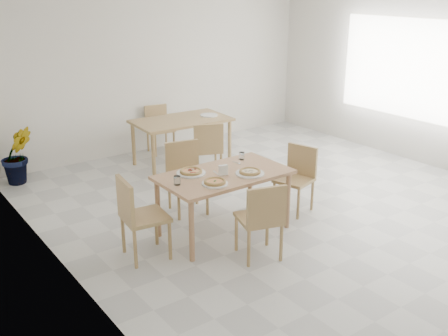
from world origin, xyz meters
TOP-DOWN VIEW (x-y plane):
  - room at (2.98, 0.30)m, footprint 7.28×7.00m
  - main_table at (-1.15, 0.04)m, footprint 1.52×0.86m
  - chair_south at (-1.22, -0.73)m, footprint 0.54×0.54m
  - chair_north at (-1.17, 0.87)m, footprint 0.54×0.54m
  - chair_west at (-2.27, 0.08)m, footprint 0.51×0.51m
  - chair_east at (0.01, 0.02)m, footprint 0.52×0.52m
  - plate_margherita at (-1.44, -0.19)m, footprint 0.29×0.29m
  - plate_mushroom at (-0.93, -0.16)m, footprint 0.33×0.33m
  - plate_pepperoni at (-1.47, 0.25)m, footprint 0.34×0.34m
  - pizza_margherita at (-1.44, -0.19)m, footprint 0.27×0.27m
  - pizza_mushroom at (-0.93, -0.16)m, footprint 0.33×0.33m
  - pizza_pepperoni at (-1.47, 0.25)m, footprint 0.35×0.35m
  - tumbler_a at (-0.68, 0.31)m, footprint 0.07×0.07m
  - tumbler_b at (-1.78, 0.05)m, footprint 0.07×0.07m
  - napkin_holder at (-1.21, -0.02)m, footprint 0.12×0.08m
  - fork_a at (-1.23, 0.09)m, footprint 0.06×0.19m
  - fork_b at (-0.82, 0.23)m, footprint 0.02×0.16m
  - second_table at (-0.23, 2.47)m, footprint 1.57×0.95m
  - chair_back_s at (-0.30, 1.63)m, footprint 0.58×0.58m
  - chair_back_n at (-0.21, 3.27)m, footprint 0.45×0.45m
  - plate_empty at (0.26, 2.40)m, footprint 0.29×0.29m
  - potted_plant at (-2.65, 3.15)m, footprint 0.48×0.39m

SIDE VIEW (x-z plane):
  - potted_plant at x=-2.65m, z-range 0.00..0.86m
  - chair_back_n at x=-0.21m, z-range 0.07..0.88m
  - chair_east at x=0.01m, z-range 0.07..0.92m
  - chair_south at x=-1.22m, z-range 0.07..0.95m
  - chair_back_s at x=-0.30m, z-range 0.07..0.96m
  - chair_north at x=-1.17m, z-range 0.07..0.98m
  - chair_west at x=-2.27m, z-range 0.07..1.00m
  - main_table at x=-1.15m, z-range 0.29..1.04m
  - second_table at x=-0.23m, z-range 0.29..1.04m
  - fork_a at x=-1.23m, z-range 0.75..0.76m
  - fork_b at x=-0.82m, z-range 0.75..0.76m
  - plate_margherita at x=-1.44m, z-range 0.75..0.77m
  - plate_mushroom at x=-0.93m, z-range 0.75..0.77m
  - plate_pepperoni at x=-1.47m, z-range 0.75..0.77m
  - plate_empty at x=0.26m, z-range 0.75..0.77m
  - pizza_margherita at x=-1.44m, z-range 0.76..0.80m
  - pizza_mushroom at x=-0.93m, z-range 0.76..0.80m
  - pizza_pepperoni at x=-1.47m, z-range 0.77..0.80m
  - tumbler_a at x=-0.68m, z-range 0.75..0.84m
  - tumbler_b at x=-1.78m, z-range 0.75..0.85m
  - napkin_holder at x=-1.21m, z-range 0.75..0.87m
  - room at x=2.98m, z-range -2.00..5.00m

